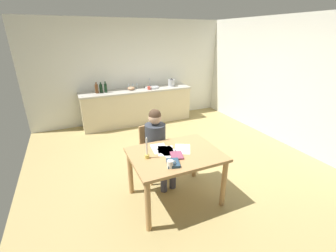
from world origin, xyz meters
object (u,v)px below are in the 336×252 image
at_px(book_cookery, 177,155).
at_px(bottle_vinegar, 101,88).
at_px(stovetop_kettle, 171,83).
at_px(wine_glass_by_kettle, 133,84).
at_px(coffee_mug, 170,164).
at_px(bottle_oil, 97,89).
at_px(book_magazine, 173,163).
at_px(chair_at_table, 153,149).
at_px(wine_glass_back_left, 128,85).
at_px(teacup_on_counter, 149,88).
at_px(person_seated, 158,142).
at_px(candlestick, 147,152).
at_px(bottle_wine_red, 106,88).
at_px(mixing_bowl, 131,88).
at_px(sink_unit, 152,87).
at_px(wine_glass_near_sink, 137,84).
at_px(dining_table, 175,160).

distance_m(book_cookery, bottle_vinegar, 3.36).
xyz_separation_m(stovetop_kettle, wine_glass_by_kettle, (-1.04, 0.15, 0.01)).
height_order(coffee_mug, bottle_oil, bottle_oil).
bearing_deg(book_magazine, chair_at_table, 101.07).
distance_m(book_magazine, wine_glass_back_left, 3.64).
xyz_separation_m(coffee_mug, teacup_on_counter, (0.93, 3.35, 0.15)).
xyz_separation_m(chair_at_table, stovetop_kettle, (1.49, 2.52, 0.50)).
xyz_separation_m(bottle_oil, bottle_vinegar, (0.11, 0.02, -0.01)).
xyz_separation_m(person_seated, candlestick, (-0.34, -0.51, 0.15)).
bearing_deg(chair_at_table, bottle_vinegar, 98.56).
bearing_deg(bottle_wine_red, person_seated, -83.56).
relative_size(coffee_mug, bottle_oil, 0.43).
distance_m(bottle_wine_red, wine_glass_back_left, 0.63).
xyz_separation_m(bottle_wine_red, mixing_bowl, (0.64, 0.02, -0.07)).
distance_m(coffee_mug, book_cookery, 0.28).
xyz_separation_m(sink_unit, bottle_vinegar, (-1.31, 0.03, 0.08)).
relative_size(candlestick, sink_unit, 0.80).
distance_m(mixing_bowl, wine_glass_near_sink, 0.25).
bearing_deg(book_cookery, wine_glass_back_left, 101.27).
height_order(coffee_mug, wine_glass_near_sink, wine_glass_near_sink).
height_order(coffee_mug, stovetop_kettle, stovetop_kettle).
xyz_separation_m(book_cookery, sink_unit, (0.88, 3.30, 0.16)).
xyz_separation_m(dining_table, coffee_mug, (-0.21, -0.29, 0.16)).
bearing_deg(bottle_vinegar, bottle_oil, -167.22).
height_order(bottle_oil, wine_glass_by_kettle, bottle_oil).
bearing_deg(book_magazine, wine_glass_back_left, 99.72).
relative_size(bottle_oil, wine_glass_near_sink, 1.71).
distance_m(coffee_mug, candlestick, 0.37).
bearing_deg(stovetop_kettle, candlestick, -119.69).
bearing_deg(sink_unit, bottle_wine_red, -179.16).
relative_size(candlestick, book_cookery, 1.43).
distance_m(stovetop_kettle, wine_glass_back_left, 1.17).
bearing_deg(bottle_oil, sink_unit, -0.09).
distance_m(sink_unit, teacup_on_counter, 0.21).
height_order(book_magazine, bottle_vinegar, bottle_vinegar).
relative_size(bottle_oil, stovetop_kettle, 1.20).
relative_size(stovetop_kettle, wine_glass_near_sink, 1.43).
height_order(book_cookery, bottle_oil, bottle_oil).
bearing_deg(wine_glass_near_sink, book_cookery, -98.43).
bearing_deg(mixing_bowl, stovetop_kettle, -0.21).
bearing_deg(book_magazine, person_seated, 98.79).
height_order(book_magazine, book_cookery, book_magazine).
relative_size(coffee_mug, candlestick, 0.40).
bearing_deg(book_magazine, wine_glass_near_sink, 96.22).
distance_m(coffee_mug, bottle_oil, 3.53).
bearing_deg(candlestick, stovetop_kettle, 60.31).
height_order(coffee_mug, wine_glass_by_kettle, wine_glass_by_kettle).
height_order(book_cookery, wine_glass_back_left, wine_glass_back_left).
xyz_separation_m(sink_unit, mixing_bowl, (-0.57, 0.00, 0.02)).
height_order(sink_unit, bottle_oil, bottle_oil).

